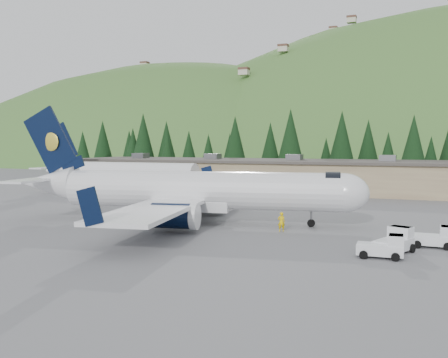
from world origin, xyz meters
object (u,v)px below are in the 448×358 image
(airliner, at_px, (191,191))
(second_airliner, at_px, (115,173))
(terminal_building, at_px, (266,174))
(ramp_worker, at_px, (281,222))
(baggage_tug_a, at_px, (385,247))
(baggage_tug_b, at_px, (437,238))
(baggage_tug_c, at_px, (396,242))

(airliner, relative_size, second_airliner, 1.29)
(terminal_building, height_order, ramp_worker, terminal_building)
(baggage_tug_a, relative_size, ramp_worker, 1.80)
(baggage_tug_a, distance_m, baggage_tug_b, 6.10)
(second_airliner, height_order, terminal_building, second_airliner)
(ramp_worker, bearing_deg, baggage_tug_c, 134.72)
(second_airliner, distance_m, ramp_worker, 41.08)
(terminal_building, relative_size, ramp_worker, 40.51)
(airliner, distance_m, baggage_tug_b, 22.80)
(terminal_building, bearing_deg, baggage_tug_b, -57.91)
(baggage_tug_b, distance_m, ramp_worker, 12.95)
(second_airliner, bearing_deg, baggage_tug_c, -33.71)
(airliner, height_order, second_airliner, airliner)
(ramp_worker, bearing_deg, airliner, -25.60)
(baggage_tug_c, height_order, ramp_worker, baggage_tug_c)
(ramp_worker, bearing_deg, terminal_building, -88.03)
(baggage_tug_a, xyz_separation_m, baggage_tug_b, (3.40, 5.07, 0.01))
(airliner, distance_m, second_airliner, 32.60)
(second_airliner, xyz_separation_m, baggage_tug_c, (43.45, -28.99, -2.52))
(baggage_tug_c, bearing_deg, airliner, 92.33)
(baggage_tug_a, bearing_deg, second_airliner, 142.07)
(baggage_tug_b, distance_m, baggage_tug_c, 4.10)
(baggage_tug_b, bearing_deg, terminal_building, 122.11)
(baggage_tug_b, bearing_deg, airliner, 170.33)
(airliner, height_order, baggage_tug_b, airliner)
(airliner, distance_m, baggage_tug_a, 21.06)
(baggage_tug_a, height_order, terminal_building, terminal_building)
(airliner, height_order, terminal_building, airliner)
(second_airliner, xyz_separation_m, terminal_building, (19.91, 16.00, -0.70))
(airliner, xyz_separation_m, baggage_tug_c, (19.56, -6.82, -2.34))
(baggage_tug_b, distance_m, terminal_building, 49.60)
(baggage_tug_c, distance_m, terminal_building, 50.81)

